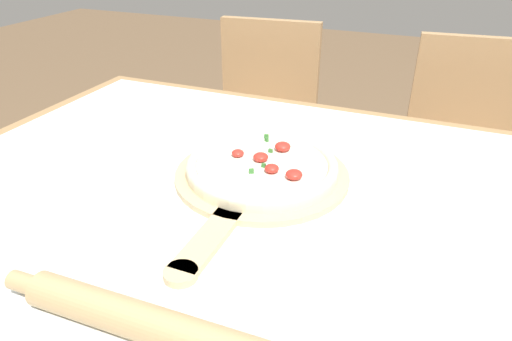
% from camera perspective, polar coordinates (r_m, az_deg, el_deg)
% --- Properties ---
extents(dining_table, '(1.45, 0.98, 0.76)m').
position_cam_1_polar(dining_table, '(0.89, 2.86, -8.83)').
color(dining_table, '#A87F51').
rests_on(dining_table, ground_plane).
extents(towel_cloth, '(1.37, 0.90, 0.00)m').
position_cam_1_polar(towel_cloth, '(0.83, 3.03, -3.29)').
color(towel_cloth, silver).
rests_on(towel_cloth, dining_table).
extents(pizza_peel, '(0.33, 0.50, 0.01)m').
position_cam_1_polar(pizza_peel, '(0.86, 0.27, -1.08)').
color(pizza_peel, '#D6B784').
rests_on(pizza_peel, towel_cloth).
extents(pizza, '(0.29, 0.29, 0.04)m').
position_cam_1_polar(pizza, '(0.87, 0.78, 0.60)').
color(pizza, beige).
rests_on(pizza, pizza_peel).
extents(rolling_pin, '(0.44, 0.05, 0.05)m').
position_cam_1_polar(rolling_pin, '(0.57, -12.26, -18.52)').
color(rolling_pin, tan).
rests_on(rolling_pin, towel_cloth).
extents(chair_left, '(0.43, 0.43, 0.88)m').
position_cam_1_polar(chair_left, '(1.78, 0.87, 5.97)').
color(chair_left, tan).
rests_on(chair_left, ground_plane).
extents(chair_right, '(0.43, 0.43, 0.88)m').
position_cam_1_polar(chair_right, '(1.68, 24.30, 1.77)').
color(chair_right, tan).
rests_on(chair_right, ground_plane).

